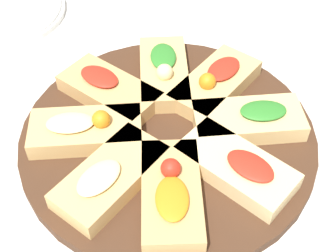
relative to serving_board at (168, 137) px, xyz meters
name	(u,v)px	position (x,y,z in m)	size (l,w,h in m)	color
ground_plane	(168,141)	(0.00, 0.00, -0.01)	(3.00, 3.00, 0.00)	silver
serving_board	(168,137)	(0.00, 0.00, 0.00)	(0.41, 0.41, 0.02)	#422819
focaccia_slice_0	(235,169)	(0.11, 0.00, 0.02)	(0.15, 0.08, 0.04)	#E5C689
focaccia_slice_1	(249,120)	(0.08, 0.08, 0.02)	(0.16, 0.16, 0.04)	#DBB775
focaccia_slice_2	(214,82)	(0.00, 0.11, 0.02)	(0.08, 0.15, 0.05)	tan
focaccia_slice_3	(164,72)	(-0.08, 0.08, 0.02)	(0.16, 0.16, 0.05)	tan
focaccia_slice_4	(107,91)	(-0.11, 0.00, 0.02)	(0.15, 0.08, 0.04)	tan
focaccia_slice_5	(86,130)	(-0.08, -0.08, 0.02)	(0.16, 0.16, 0.05)	tan
focaccia_slice_6	(112,178)	(0.00, -0.11, 0.02)	(0.08, 0.15, 0.04)	tan
focaccia_slice_7	(171,193)	(0.07, -0.08, 0.02)	(0.15, 0.16, 0.05)	tan
plate_left	(0,11)	(-0.45, 0.04, 0.00)	(0.25, 0.25, 0.02)	white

